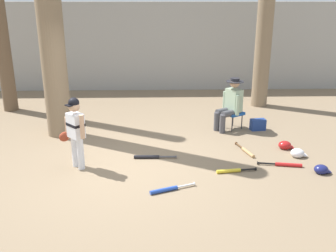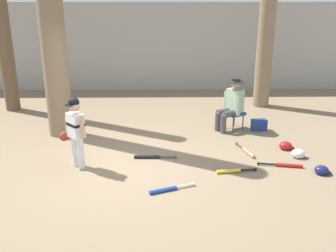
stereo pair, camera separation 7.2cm
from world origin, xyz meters
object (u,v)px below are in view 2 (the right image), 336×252
seated_spectator (232,103)px  batting_helmet_red (286,146)px  batting_helmet_navy (322,170)px  tree_behind_spectator (267,21)px  bat_wood_tan (247,152)px  handbag_beside_stool (259,125)px  bat_red_barrel (285,165)px  batting_helmet_white (298,154)px  folding_stool (234,114)px  bat_blue_youth (167,189)px  young_ballplayer (75,128)px  tree_near_player (51,16)px  bat_yellow_trainer (232,171)px  bat_black_composite (150,157)px

seated_spectator → batting_helmet_red: (0.92, -1.23, -0.57)m
batting_helmet_navy → seated_spectator: bearing=116.7°
tree_behind_spectator → bat_wood_tan: size_ratio=7.19×
handbag_beside_stool → bat_red_barrel: 2.00m
batting_helmet_white → folding_stool: bearing=119.1°
bat_wood_tan → bat_blue_youth: same height
batting_helmet_red → handbag_beside_stool: bearing=102.8°
handbag_beside_stool → bat_wood_tan: size_ratio=0.47×
young_ballplayer → handbag_beside_stool: bearing=27.0°
tree_near_player → seated_spectator: bearing=3.1°
tree_behind_spectator → seated_spectator: tree_behind_spectator is taller
batting_helmet_white → tree_near_player: bearing=163.6°
tree_near_player → bat_red_barrel: bearing=-22.4°
bat_red_barrel → tree_behind_spectator: bearing=82.1°
tree_near_player → folding_stool: bearing=3.8°
folding_stool → batting_helmet_white: 1.96m
folding_stool → bat_yellow_trainer: folding_stool is taller
bat_yellow_trainer → bat_blue_youth: same height
batting_helmet_red → bat_wood_tan: bearing=-166.7°
folding_stool → bat_red_barrel: size_ratio=0.69×
tree_behind_spectator → batting_helmet_navy: tree_behind_spectator is taller
young_ballplayer → batting_helmet_navy: 4.38m
batting_helmet_red → bat_red_barrel: bearing=-107.6°
bat_wood_tan → batting_helmet_white: size_ratio=2.34×
batting_helmet_red → folding_stool: bearing=123.1°
batting_helmet_white → batting_helmet_navy: (0.16, -0.72, -0.01)m
batting_helmet_white → batting_helmet_navy: size_ratio=1.07×
batting_helmet_white → batting_helmet_red: 0.43m
seated_spectator → bat_yellow_trainer: size_ratio=1.65×
young_ballplayer → bat_red_barrel: size_ratio=1.64×
bat_red_barrel → batting_helmet_red: 0.88m
bat_wood_tan → bat_black_composite: (-1.91, -0.22, 0.00)m
folding_stool → seated_spectator: bearing=-148.6°
tree_behind_spectator → bat_black_composite: size_ratio=6.41×
seated_spectator → batting_helmet_white: seated_spectator is taller
folding_stool → bat_blue_youth: folding_stool is taller
young_ballplayer → tree_behind_spectator: bearing=42.9°
batting_helmet_white → batting_helmet_navy: bearing=-77.5°
bat_yellow_trainer → batting_helmet_white: bearing=24.9°
seated_spectator → tree_near_player: bearing=-176.9°
young_ballplayer → batting_helmet_red: 4.16m
young_ballplayer → batting_helmet_white: (4.15, 0.35, -0.67)m
tree_behind_spectator → bat_yellow_trainer: bearing=-110.1°
seated_spectator → bat_red_barrel: 2.25m
tree_behind_spectator → bat_black_composite: tree_behind_spectator is taller
folding_stool → bat_blue_youth: size_ratio=0.74×
tree_near_player → bat_yellow_trainer: (3.49, -2.08, -2.52)m
folding_stool → seated_spectator: 0.29m
tree_behind_spectator → handbag_beside_stool: 3.09m
young_ballplayer → handbag_beside_stool: young_ballplayer is taller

